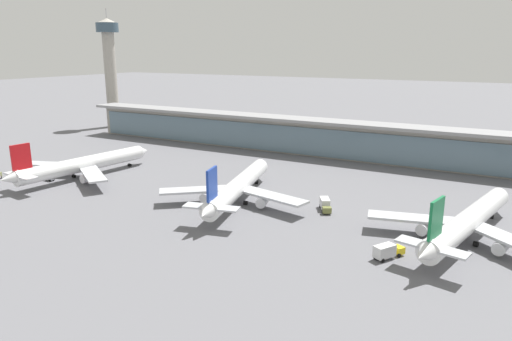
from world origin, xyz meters
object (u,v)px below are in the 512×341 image
service_truck_near_nose_grey (49,178)px  control_tower (110,64)px  service_truck_by_tail_yellow (387,251)px  airliner_left_stand (81,165)px  airliner_centre_stand (238,187)px  service_truck_under_wing_olive (325,204)px  airliner_right_stand (467,222)px

service_truck_near_nose_grey → control_tower: bearing=124.8°
service_truck_by_tail_yellow → control_tower: bearing=150.7°
airliner_left_stand → service_truck_by_tail_yellow: airliner_left_stand is taller
airliner_centre_stand → service_truck_under_wing_olive: airliner_centre_stand is taller
airliner_centre_stand → airliner_right_stand: 59.94m
airliner_left_stand → service_truck_under_wing_olive: 84.71m
service_truck_under_wing_olive → control_tower: 178.35m
service_truck_by_tail_yellow → airliner_left_stand: bearing=172.7°
service_truck_near_nose_grey → control_tower: 120.34m
service_truck_by_tail_yellow → airliner_centre_stand: bearing=160.4°
airliner_centre_stand → control_tower: 159.93m
airliner_centre_stand → service_truck_near_nose_grey: airliner_centre_stand is taller
airliner_left_stand → airliner_right_stand: (119.90, 4.05, 0.00)m
airliner_centre_stand → control_tower: (-132.74, 83.90, 30.31)m
control_tower → service_truck_near_nose_grey: bearing=-55.2°
airliner_left_stand → control_tower: control_tower is taller
service_truck_under_wing_olive → airliner_centre_stand: bearing=-166.1°
airliner_left_stand → service_truck_under_wing_olive: size_ratio=7.50×
airliner_right_stand → service_truck_under_wing_olive: 36.19m
airliner_right_stand → control_tower: 211.90m
airliner_centre_stand → service_truck_near_nose_grey: (-66.80, -10.80, -3.85)m
airliner_left_stand → service_truck_near_nose_grey: size_ratio=19.05×
service_truck_by_tail_yellow → control_tower: 208.18m
airliner_centre_stand → service_truck_by_tail_yellow: airliner_centre_stand is taller
airliner_left_stand → airliner_right_stand: bearing=1.9°
service_truck_under_wing_olive → service_truck_by_tail_yellow: (22.32, -22.57, 0.00)m
service_truck_under_wing_olive → service_truck_by_tail_yellow: same height
service_truck_by_tail_yellow → control_tower: (-179.26, 100.46, 33.34)m
airliner_centre_stand → airliner_right_stand: same height
airliner_right_stand → service_truck_near_nose_grey: airliner_right_stand is taller
airliner_centre_stand → control_tower: control_tower is taller
airliner_left_stand → airliner_centre_stand: 60.05m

